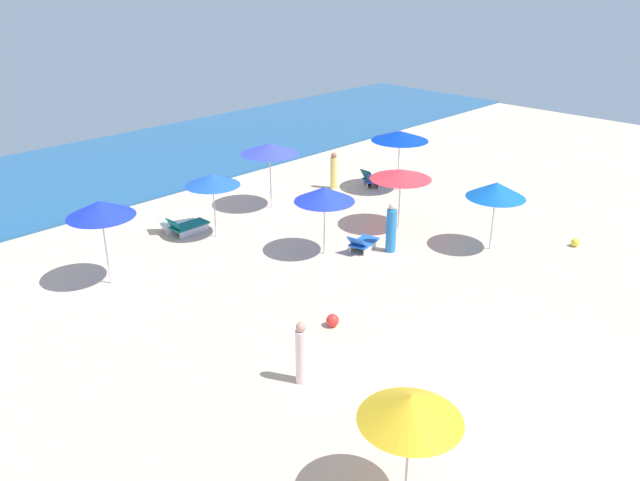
{
  "coord_description": "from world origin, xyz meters",
  "views": [
    {
      "loc": [
        -10.87,
        -3.08,
        9.04
      ],
      "look_at": [
        2.17,
        9.64,
        1.11
      ],
      "focal_mm": 35.92,
      "sensor_mm": 36.0,
      "label": 1
    }
  ],
  "objects_px": {
    "lounge_chair_1_1": "(176,224)",
    "beach_ball_0": "(333,320)",
    "lounge_chair_7_0": "(363,243)",
    "umbrella_5": "(401,174)",
    "beachgoer_2": "(391,229)",
    "umbrella_6": "(496,190)",
    "umbrella_8": "(411,408)",
    "beachgoer_0": "(334,171)",
    "lounge_chair_0_1": "(373,180)",
    "lounge_chair_1_0": "(187,226)",
    "umbrella_1": "(212,180)",
    "umbrella_0": "(400,136)",
    "beach_ball_2": "(575,242)",
    "beachgoer_1": "(302,353)",
    "lounge_chair_0_0": "(375,178)",
    "umbrella_7": "(324,194)",
    "umbrella_4": "(100,209)"
  },
  "relations": [
    {
      "from": "umbrella_6",
      "to": "lounge_chair_1_0",
      "type": "bearing_deg",
      "value": 126.88
    },
    {
      "from": "beach_ball_0",
      "to": "umbrella_0",
      "type": "bearing_deg",
      "value": 29.4
    },
    {
      "from": "lounge_chair_0_1",
      "to": "umbrella_7",
      "type": "distance_m",
      "value": 7.67
    },
    {
      "from": "umbrella_6",
      "to": "umbrella_8",
      "type": "xyz_separation_m",
      "value": [
        -11.07,
        -4.8,
        0.0
      ]
    },
    {
      "from": "umbrella_1",
      "to": "beach_ball_0",
      "type": "distance_m",
      "value": 7.65
    },
    {
      "from": "lounge_chair_0_1",
      "to": "umbrella_8",
      "type": "bearing_deg",
      "value": 93.39
    },
    {
      "from": "umbrella_1",
      "to": "umbrella_5",
      "type": "relative_size",
      "value": 1.03
    },
    {
      "from": "beachgoer_1",
      "to": "beachgoer_2",
      "type": "bearing_deg",
      "value": -134.62
    },
    {
      "from": "umbrella_7",
      "to": "beachgoer_2",
      "type": "relative_size",
      "value": 1.36
    },
    {
      "from": "umbrella_6",
      "to": "beachgoer_1",
      "type": "distance_m",
      "value": 9.93
    },
    {
      "from": "umbrella_1",
      "to": "beachgoer_0",
      "type": "height_order",
      "value": "umbrella_1"
    },
    {
      "from": "beach_ball_0",
      "to": "beachgoer_2",
      "type": "bearing_deg",
      "value": 21.54
    },
    {
      "from": "lounge_chair_1_1",
      "to": "beachgoer_2",
      "type": "xyz_separation_m",
      "value": [
        4.08,
        -6.74,
        0.55
      ]
    },
    {
      "from": "umbrella_4",
      "to": "lounge_chair_7_0",
      "type": "relative_size",
      "value": 1.94
    },
    {
      "from": "umbrella_7",
      "to": "beachgoer_1",
      "type": "height_order",
      "value": "umbrella_7"
    },
    {
      "from": "lounge_chair_1_1",
      "to": "beachgoer_0",
      "type": "distance_m",
      "value": 7.61
    },
    {
      "from": "umbrella_0",
      "to": "lounge_chair_1_1",
      "type": "bearing_deg",
      "value": 162.35
    },
    {
      "from": "umbrella_1",
      "to": "beachgoer_1",
      "type": "distance_m",
      "value": 9.38
    },
    {
      "from": "umbrella_5",
      "to": "beachgoer_2",
      "type": "relative_size",
      "value": 1.3
    },
    {
      "from": "beach_ball_0",
      "to": "beach_ball_2",
      "type": "height_order",
      "value": "beach_ball_0"
    },
    {
      "from": "beachgoer_1",
      "to": "beach_ball_0",
      "type": "xyz_separation_m",
      "value": [
        2.32,
        1.19,
        -0.6
      ]
    },
    {
      "from": "lounge_chair_1_1",
      "to": "beachgoer_0",
      "type": "height_order",
      "value": "beachgoer_0"
    },
    {
      "from": "lounge_chair_0_0",
      "to": "umbrella_6",
      "type": "bearing_deg",
      "value": 164.44
    },
    {
      "from": "umbrella_0",
      "to": "beachgoer_0",
      "type": "xyz_separation_m",
      "value": [
        -1.76,
        2.13,
        -1.62
      ]
    },
    {
      "from": "lounge_chair_0_0",
      "to": "umbrella_5",
      "type": "bearing_deg",
      "value": 143.88
    },
    {
      "from": "lounge_chair_7_0",
      "to": "beach_ball_0",
      "type": "distance_m",
      "value": 5.12
    },
    {
      "from": "umbrella_7",
      "to": "lounge_chair_7_0",
      "type": "xyz_separation_m",
      "value": [
        1.12,
        -0.74,
        -1.86
      ]
    },
    {
      "from": "lounge_chair_1_1",
      "to": "umbrella_8",
      "type": "height_order",
      "value": "umbrella_8"
    },
    {
      "from": "umbrella_1",
      "to": "lounge_chair_1_1",
      "type": "height_order",
      "value": "umbrella_1"
    },
    {
      "from": "umbrella_7",
      "to": "beach_ball_2",
      "type": "relative_size",
      "value": 7.96
    },
    {
      "from": "umbrella_1",
      "to": "umbrella_5",
      "type": "distance_m",
      "value": 6.68
    },
    {
      "from": "lounge_chair_0_1",
      "to": "lounge_chair_7_0",
      "type": "relative_size",
      "value": 0.95
    },
    {
      "from": "lounge_chair_1_1",
      "to": "beach_ball_0",
      "type": "height_order",
      "value": "lounge_chair_1_1"
    },
    {
      "from": "beachgoer_2",
      "to": "beach_ball_2",
      "type": "relative_size",
      "value": 5.85
    },
    {
      "from": "umbrella_1",
      "to": "umbrella_8",
      "type": "xyz_separation_m",
      "value": [
        -5.17,
        -12.4,
        0.0
      ]
    },
    {
      "from": "umbrella_4",
      "to": "umbrella_6",
      "type": "distance_m",
      "value": 12.53
    },
    {
      "from": "beachgoer_0",
      "to": "beachgoer_2",
      "type": "xyz_separation_m",
      "value": [
        -3.47,
        -5.91,
        0.04
      ]
    },
    {
      "from": "beachgoer_0",
      "to": "lounge_chair_0_0",
      "type": "bearing_deg",
      "value": 10.38
    },
    {
      "from": "umbrella_7",
      "to": "beachgoer_0",
      "type": "xyz_separation_m",
      "value": [
        5.19,
        4.44,
        -1.35
      ]
    },
    {
      "from": "umbrella_0",
      "to": "beach_ball_2",
      "type": "bearing_deg",
      "value": -93.15
    },
    {
      "from": "beachgoer_0",
      "to": "beachgoer_2",
      "type": "relative_size",
      "value": 0.92
    },
    {
      "from": "beachgoer_0",
      "to": "beachgoer_2",
      "type": "bearing_deg",
      "value": -82.98
    },
    {
      "from": "lounge_chair_1_0",
      "to": "lounge_chair_1_1",
      "type": "height_order",
      "value": "lounge_chair_1_1"
    },
    {
      "from": "lounge_chair_0_1",
      "to": "beachgoer_0",
      "type": "bearing_deg",
      "value": 15.79
    },
    {
      "from": "beachgoer_1",
      "to": "lounge_chair_1_0",
      "type": "bearing_deg",
      "value": -87.67
    },
    {
      "from": "umbrella_0",
      "to": "beach_ball_0",
      "type": "relative_size",
      "value": 7.32
    },
    {
      "from": "umbrella_4",
      "to": "beachgoer_0",
      "type": "relative_size",
      "value": 1.67
    },
    {
      "from": "lounge_chair_0_0",
      "to": "lounge_chair_1_1",
      "type": "relative_size",
      "value": 0.93
    },
    {
      "from": "lounge_chair_0_0",
      "to": "lounge_chair_7_0",
      "type": "bearing_deg",
      "value": 130.89
    },
    {
      "from": "beachgoer_2",
      "to": "umbrella_1",
      "type": "bearing_deg",
      "value": 34.98
    }
  ]
}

